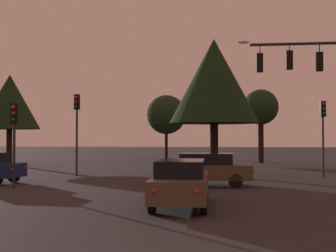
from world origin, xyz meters
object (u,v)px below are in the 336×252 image
Objects in this scene: tree_lot_edge at (214,81)px; traffic_light_corner_right at (14,128)px; traffic_signal_mast_arm at (316,78)px; car_crossing_left at (204,169)px; car_nearside_lane at (181,182)px; tree_center_horizon at (10,102)px; traffic_light_far_side at (323,123)px; tree_behind_sign at (166,115)px; traffic_light_corner_left at (77,119)px; tree_right_cluster at (261,108)px.

traffic_light_corner_right is at bearing -135.08° from tree_lot_edge.
traffic_light_corner_right is at bearing -166.75° from traffic_signal_mast_arm.
car_nearside_lane is at bearing -93.65° from car_crossing_left.
tree_center_horizon is at bearing 128.06° from car_nearside_lane.
car_crossing_left is (-6.48, -5.45, -2.28)m from traffic_light_far_side.
traffic_light_corner_right is 0.82× the size of car_crossing_left.
tree_behind_sign is 0.80× the size of tree_lot_edge.
traffic_light_far_side is at bearing 75.23° from traffic_signal_mast_arm.
tree_lot_edge is at bearing 9.85° from traffic_light_corner_left.
traffic_light_corner_right is 16.68m from traffic_light_far_side.
traffic_signal_mast_arm reaches higher than traffic_light_corner_right.
tree_behind_sign is at bearing 101.75° from car_crossing_left.
traffic_light_corner_left reaches higher than traffic_light_far_side.
tree_behind_sign is (2.75, 19.45, 1.19)m from traffic_light_corner_left.
traffic_signal_mast_arm is 7.27m from tree_lot_edge.
car_crossing_left is at bearing -30.64° from traffic_light_corner_left.
traffic_light_far_side is at bearing 40.06° from car_crossing_left.
tree_lot_edge is at bearing 175.05° from traffic_light_far_side.
traffic_signal_mast_arm is 13.99m from traffic_light_corner_right.
traffic_light_corner_right is 0.80× the size of car_nearside_lane.
tree_behind_sign is (-5.00, 24.04, 3.77)m from car_crossing_left.
traffic_light_far_side is 8.77m from car_crossing_left.
traffic_light_far_side is (14.67, 7.93, 0.40)m from traffic_light_corner_right.
tree_lot_edge reaches higher than tree_behind_sign.
traffic_signal_mast_arm reaches higher than tree_behind_sign.
traffic_light_corner_right reaches higher than car_nearside_lane.
tree_right_cluster reaches higher than traffic_light_corner_right.
tree_right_cluster is (12.28, 23.04, 2.27)m from traffic_light_corner_right.
tree_center_horizon is at bearing 133.08° from traffic_light_corner_left.
tree_right_cluster is at bearing 16.91° from tree_center_horizon.
car_nearside_lane is (7.32, -11.22, -2.59)m from traffic_light_corner_left.
traffic_light_corner_right is at bearing -163.17° from car_crossing_left.
traffic_light_corner_right is 18.94m from tree_center_horizon.
tree_center_horizon reaches higher than car_crossing_left.
traffic_light_corner_right is 12.35m from tree_lot_edge.
tree_center_horizon is 0.91× the size of tree_lot_edge.
tree_right_cluster is at bearing 93.27° from traffic_signal_mast_arm.
car_nearside_lane is (-5.65, -7.31, -4.25)m from traffic_signal_mast_arm.
tree_center_horizon is (-9.01, 9.64, 1.82)m from traffic_light_corner_left.
traffic_light_corner_left is 0.59× the size of tree_lot_edge.
traffic_light_corner_right is at bearing -118.05° from tree_right_cluster.
car_nearside_lane is 31.24m from tree_behind_sign.
traffic_signal_mast_arm is 1.58× the size of car_nearside_lane.
tree_center_horizon is at bearing 148.36° from traffic_signal_mast_arm.
tree_lot_edge reaches higher than traffic_signal_mast_arm.
car_crossing_left is 24.84m from tree_behind_sign.
tree_center_horizon reaches higher than traffic_light_far_side.
tree_behind_sign reaches higher than car_crossing_left.
traffic_light_corner_left is 1.11× the size of traffic_light_far_side.
traffic_light_far_side reaches higher than car_nearside_lane.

